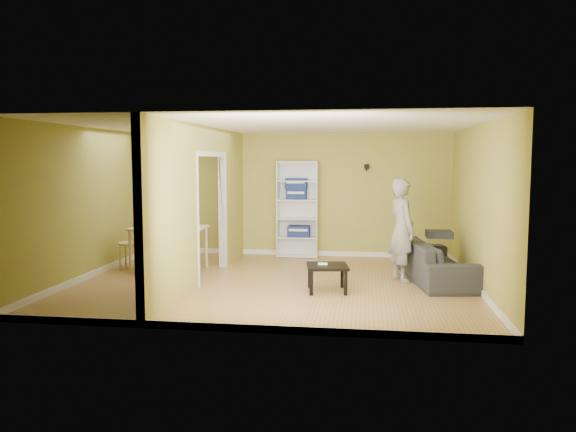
% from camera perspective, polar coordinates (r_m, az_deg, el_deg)
% --- Properties ---
extents(room_shell, '(6.50, 6.50, 6.50)m').
position_cam_1_polar(room_shell, '(9.25, -1.40, 1.13)').
color(room_shell, '#A48246').
rests_on(room_shell, ground).
extents(partition, '(0.22, 5.50, 2.60)m').
position_cam_1_polar(partition, '(9.52, -8.55, 1.20)').
color(partition, '#AAAB3A').
rests_on(partition, ground).
extents(wall_speaker, '(0.10, 0.10, 0.10)m').
position_cam_1_polar(wall_speaker, '(11.79, 7.99, 4.98)').
color(wall_speaker, black).
rests_on(wall_speaker, room_shell).
extents(sofa, '(2.41, 1.32, 0.87)m').
position_cam_1_polar(sofa, '(9.81, 14.91, -3.89)').
color(sofa, '#242429').
rests_on(sofa, ground).
extents(person, '(0.91, 0.83, 2.04)m').
position_cam_1_polar(person, '(9.60, 11.49, -0.50)').
color(person, slate).
rests_on(person, ground).
extents(bookshelf, '(0.85, 0.37, 2.02)m').
position_cam_1_polar(bookshelf, '(11.84, 1.02, 0.72)').
color(bookshelf, white).
rests_on(bookshelf, ground).
extents(paper_box_navy_a, '(0.46, 0.30, 0.23)m').
position_cam_1_polar(paper_box_navy_a, '(11.83, 1.12, -1.55)').
color(paper_box_navy_a, navy).
rests_on(paper_box_navy_a, bookshelf).
extents(paper_box_navy_b, '(0.41, 0.27, 0.21)m').
position_cam_1_polar(paper_box_navy_b, '(11.76, 0.87, 2.22)').
color(paper_box_navy_b, navy).
rests_on(paper_box_navy_b, bookshelf).
extents(paper_box_navy_c, '(0.45, 0.29, 0.23)m').
position_cam_1_polar(paper_box_navy_c, '(11.75, 0.84, 3.37)').
color(paper_box_navy_c, '#1D1B4B').
rests_on(paper_box_navy_c, bookshelf).
extents(coffee_table, '(0.62, 0.62, 0.42)m').
position_cam_1_polar(coffee_table, '(8.76, 4.01, -5.40)').
color(coffee_table, black).
rests_on(coffee_table, ground).
extents(game_controller, '(0.15, 0.04, 0.03)m').
position_cam_1_polar(game_controller, '(8.77, 3.55, -4.86)').
color(game_controller, white).
rests_on(game_controller, coffee_table).
extents(dining_table, '(1.30, 0.87, 0.81)m').
position_cam_1_polar(dining_table, '(10.56, -12.01, -1.52)').
color(dining_table, tan).
rests_on(dining_table, ground).
extents(chair_left, '(0.52, 0.52, 1.04)m').
position_cam_1_polar(chair_left, '(10.89, -15.67, -2.53)').
color(chair_left, tan).
rests_on(chair_left, ground).
extents(chair_near, '(0.46, 0.46, 0.87)m').
position_cam_1_polar(chair_near, '(10.01, -12.58, -3.65)').
color(chair_near, tan).
rests_on(chair_near, ground).
extents(chair_far, '(0.59, 0.59, 1.01)m').
position_cam_1_polar(chair_far, '(11.17, -10.76, -2.27)').
color(chair_far, '#C9B286').
rests_on(chair_far, ground).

